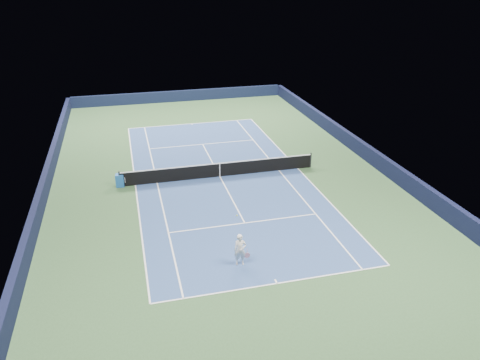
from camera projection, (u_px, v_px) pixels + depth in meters
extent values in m
plane|color=#2D4D2A|center=(220.00, 177.00, 30.90)|extent=(40.00, 40.00, 0.00)
cube|color=black|center=(179.00, 96.00, 48.16)|extent=(22.00, 0.35, 1.10)
cube|color=black|center=(369.00, 154.00, 33.12)|extent=(0.35, 40.00, 1.10)
cube|color=black|center=(45.00, 186.00, 28.22)|extent=(0.35, 40.00, 1.10)
cube|color=navy|center=(220.00, 177.00, 30.90)|extent=(10.97, 23.77, 0.01)
cube|color=white|center=(192.00, 124.00, 41.38)|extent=(10.97, 0.08, 0.00)
cube|color=white|center=(277.00, 283.00, 20.42)|extent=(10.97, 0.08, 0.00)
cube|color=white|center=(298.00, 168.00, 32.14)|extent=(0.08, 23.77, 0.00)
cube|color=white|center=(135.00, 185.00, 29.65)|extent=(0.08, 23.77, 0.00)
cube|color=white|center=(279.00, 170.00, 31.83)|extent=(0.08, 23.77, 0.00)
cube|color=white|center=(157.00, 183.00, 29.96)|extent=(0.08, 23.77, 0.00)
cube|color=white|center=(203.00, 144.00, 36.54)|extent=(8.23, 0.08, 0.00)
cube|color=white|center=(245.00, 223.00, 25.25)|extent=(8.23, 0.08, 0.00)
cube|color=white|center=(220.00, 176.00, 30.90)|extent=(0.08, 12.80, 0.00)
cube|color=white|center=(192.00, 124.00, 41.25)|extent=(0.08, 0.30, 0.00)
cube|color=white|center=(276.00, 281.00, 20.55)|extent=(0.08, 0.30, 0.00)
cylinder|color=black|center=(120.00, 179.00, 29.23)|extent=(0.10, 0.10, 1.07)
cylinder|color=black|center=(311.00, 160.00, 32.13)|extent=(0.10, 0.10, 1.07)
cube|color=black|center=(220.00, 170.00, 30.71)|extent=(12.80, 0.03, 0.91)
cube|color=white|center=(220.00, 163.00, 30.51)|extent=(12.80, 0.04, 0.06)
cube|color=white|center=(220.00, 170.00, 30.71)|extent=(0.05, 0.04, 0.91)
cube|color=#1C59A9|center=(120.00, 180.00, 29.37)|extent=(0.55, 0.51, 0.81)
cube|color=white|center=(125.00, 179.00, 29.42)|extent=(0.05, 0.36, 0.36)
imported|color=white|center=(240.00, 250.00, 21.45)|extent=(0.62, 0.46, 1.55)
cylinder|color=#C47F9D|center=(247.00, 251.00, 21.51)|extent=(0.03, 0.03, 0.26)
cylinder|color=black|center=(247.00, 255.00, 21.61)|extent=(0.26, 0.02, 0.26)
cylinder|color=#C58095|center=(247.00, 255.00, 21.61)|extent=(0.28, 0.03, 0.28)
sphere|color=#B6C82A|center=(237.00, 216.00, 21.84)|extent=(0.07, 0.07, 0.07)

